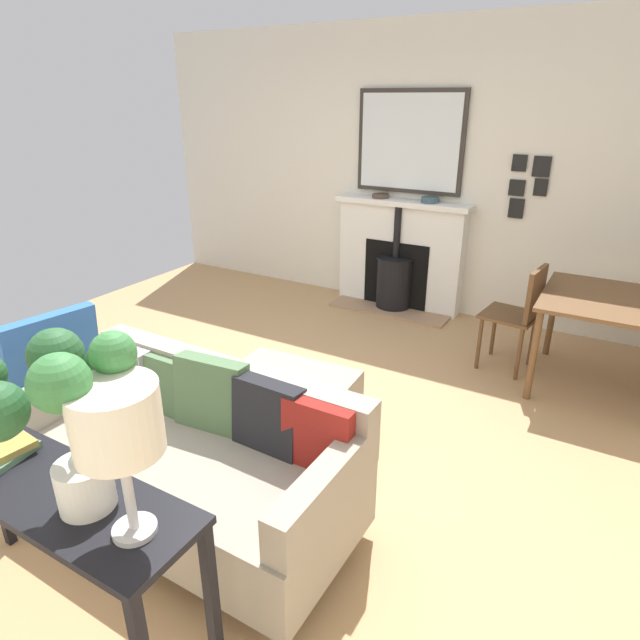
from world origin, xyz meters
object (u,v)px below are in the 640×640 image
Objects in this scene: mantel_bowl_near at (380,196)px; mantel_bowl_far at (430,200)px; ottoman at (291,396)px; potted_plant at (65,396)px; console_table at (40,501)px; armchair_accent at (45,360)px; sofa at (195,456)px; fireplace at (399,261)px; dining_table at (607,310)px; table_lamp_far_end at (117,424)px; dining_chair_near_fireplace at (521,310)px.

mantel_bowl_far is at bearing 90.00° from mantel_bowl_near.
potted_plant reaches higher than ottoman.
console_table is at bearing 0.10° from mantel_bowl_far.
mantel_bowl_near is at bearing 162.79° from armchair_accent.
mantel_bowl_near is 3.53m from sofa.
armchair_accent is 1.26× the size of potted_plant.
console_table is (4.19, 0.01, -0.47)m from mantel_bowl_far.
ottoman is 1.05× the size of armchair_accent.
fireplace reaches higher than dining_table.
mantel_bowl_near is 0.18× the size of dining_table.
ottoman is at bearing -0.03° from mantel_bowl_far.
dining_table is at bearing 160.85° from table_lamp_far_end.
dining_table is (0.85, 1.96, 0.14)m from fireplace.
mantel_bowl_far is 3.49m from sofa.
mantel_bowl_far is 0.27× the size of potted_plant.
mantel_bowl_far is 0.20× the size of ottoman.
mantel_bowl_far is 4.22m from console_table.
armchair_accent is at bearing -25.32° from mantel_bowl_far.
mantel_bowl_near reaches higher than console_table.
dining_chair_near_fireplace is at bearing 161.69° from console_table.
mantel_bowl_far is 1.54m from dining_chair_near_fireplace.
mantel_bowl_far is 0.32× the size of table_lamp_far_end.
armchair_accent is (3.17, -1.23, -0.06)m from fireplace.
table_lamp_far_end reaches higher than armchair_accent.
mantel_bowl_near is 1.95m from dining_chair_near_fireplace.
table_lamp_far_end is 3.42m from dining_chair_near_fireplace.
mantel_bowl_far is 4.22m from table_lamp_far_end.
mantel_bowl_far is at bearing -179.90° from console_table.
dining_chair_near_fireplace is (0.01, -0.58, -0.11)m from dining_table.
mantel_bowl_near is 0.32× the size of table_lamp_far_end.
fireplace reaches higher than sofa.
fireplace is 1.44× the size of dining_table.
mantel_bowl_near is 0.52m from mantel_bowl_far.
mantel_bowl_far reaches higher than dining_table.
sofa reaches higher than armchair_accent.
ottoman is at bearing -162.62° from table_lamp_far_end.
armchair_accent is at bearing -21.17° from fireplace.
dining_chair_near_fireplace is at bearing 145.49° from ottoman.
console_table is at bearing 7.18° from mantel_bowl_near.
fireplace reaches higher than armchair_accent.
armchair_accent is (3.18, -1.51, -0.71)m from mantel_bowl_far.
fireplace is 2.15m from dining_table.
console_table is at bearing -90.00° from table_lamp_far_end.
console_table reaches higher than dining_table.
sofa is 0.92m from ottoman.
dining_chair_near_fireplace is at bearing 170.22° from table_lamp_far_end.
table_lamp_far_end is at bearing -19.15° from dining_table.
armchair_accent is 0.84× the size of dining_table.
table_lamp_far_end is (0.79, 0.52, 0.82)m from sofa.
mantel_bowl_near is 0.10× the size of sofa.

